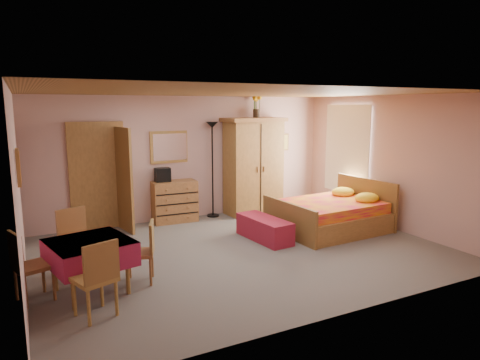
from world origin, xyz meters
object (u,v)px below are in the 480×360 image
chest_of_drawers (174,201)px  chair_south (94,278)px  stereo (163,175)px  bed (329,207)px  chair_east (139,252)px  wall_mirror (170,147)px  wardrobe (253,166)px  chair_west (33,265)px  dining_table (91,267)px  floor_lamp (213,170)px  bench (264,229)px  sunflower_vase (256,106)px  chair_north (79,243)px

chest_of_drawers → chair_south: chair_south is taller
chest_of_drawers → stereo: stereo is taller
bed → chair_east: (-3.89, -0.80, -0.05)m
wall_mirror → wardrobe: wardrobe is taller
chair_east → chair_west: bearing=108.3°
chair_south → dining_table: bearing=66.4°
floor_lamp → bench: 2.13m
sunflower_vase → chair_west: sunflower_vase is taller
wardrobe → sunflower_vase: bearing=38.1°
chest_of_drawers → sunflower_vase: 2.77m
stereo → bed: bearing=-37.1°
wall_mirror → bench: wall_mirror is taller
sunflower_vase → stereo: bearing=179.2°
chest_of_drawers → wall_mirror: (-0.00, 0.21, 1.12)m
stereo → floor_lamp: size_ratio=0.15×
floor_lamp → chair_west: (-3.62, -2.79, -0.58)m
dining_table → stereo: bearing=57.3°
wall_mirror → bench: 2.73m
wardrobe → chair_south: wardrobe is taller
chair_south → chair_west: chair_south is taller
floor_lamp → chair_east: 3.70m
sunflower_vase → chair_north: bearing=-152.2°
wall_mirror → stereo: wall_mirror is taller
sunflower_vase → chair_north: size_ratio=0.54×
chest_of_drawers → chair_west: size_ratio=1.00×
chest_of_drawers → chair_north: 3.01m
wall_mirror → bench: (1.05, -2.13, -1.35)m
wall_mirror → dining_table: wall_mirror is taller
bed → chair_north: 4.59m
chair_south → chair_north: chair_north is taller
stereo → sunflower_vase: size_ratio=0.59×
sunflower_vase → dining_table: (-4.03, -2.86, -2.05)m
wall_mirror → chair_east: 3.50m
dining_table → chest_of_drawers: bearing=53.8°
chair_south → chair_east: chair_south is taller
dining_table → chair_north: (-0.06, 0.70, 0.13)m
wardrobe → chair_east: bearing=-143.9°
chair_south → chair_west: (-0.61, 0.76, -0.01)m
chair_north → sunflower_vase: bearing=-172.0°
bench → chair_west: size_ratio=1.33×
bed → chair_east: size_ratio=2.41×
dining_table → bed: bearing=10.7°
chest_of_drawers → wall_mirror: size_ratio=1.07×
wall_mirror → chair_east: wall_mirror is taller
stereo → dining_table: bearing=-122.7°
wall_mirror → floor_lamp: bearing=-13.9°
wardrobe → chair_south: bearing=-142.6°
bed → dining_table: (-4.54, -0.85, -0.12)m
dining_table → chair_south: (-0.05, -0.68, 0.11)m
stereo → bed: 3.41m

